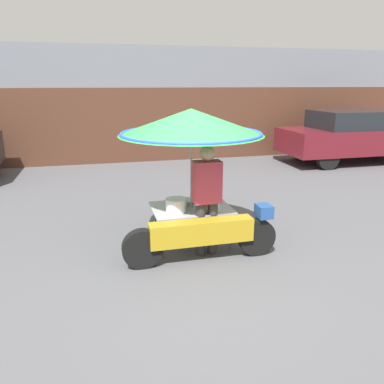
% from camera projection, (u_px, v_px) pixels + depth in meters
% --- Properties ---
extents(ground_plane, '(36.00, 36.00, 0.00)m').
position_uv_depth(ground_plane, '(202.00, 272.00, 4.88)').
color(ground_plane, '#56565B').
extents(shopfront_building, '(28.00, 2.06, 3.45)m').
position_uv_depth(shopfront_building, '(133.00, 104.00, 12.21)').
color(shopfront_building, gray).
rests_on(shopfront_building, ground).
extents(vendor_motorcycle_cart, '(2.16, 2.06, 2.04)m').
position_uv_depth(vendor_motorcycle_cart, '(192.00, 139.00, 5.24)').
color(vendor_motorcycle_cart, black).
rests_on(vendor_motorcycle_cart, ground).
extents(vendor_person, '(0.38, 0.22, 1.57)m').
position_uv_depth(vendor_person, '(207.00, 195.00, 5.18)').
color(vendor_person, '#2D2D33').
rests_on(vendor_person, ground).
extents(parked_car, '(4.58, 1.83, 1.58)m').
position_uv_depth(parked_car, '(354.00, 136.00, 11.49)').
color(parked_car, black).
rests_on(parked_car, ground).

